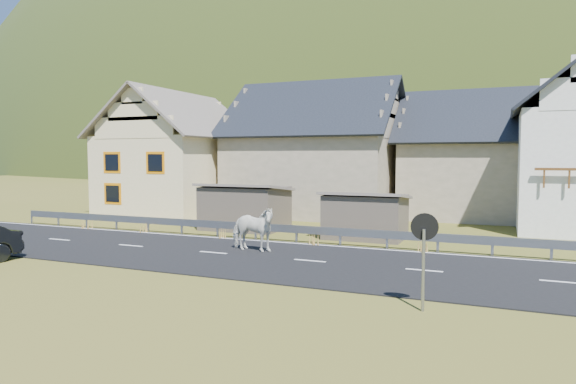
% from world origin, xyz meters
% --- Properties ---
extents(ground, '(160.00, 160.00, 0.00)m').
position_xyz_m(ground, '(0.00, 0.00, 0.00)').
color(ground, '#4A4F17').
rests_on(ground, ground).
extents(road, '(60.00, 7.00, 0.04)m').
position_xyz_m(road, '(0.00, 0.00, 0.02)').
color(road, black).
rests_on(road, ground).
extents(lane_markings, '(60.00, 6.60, 0.01)m').
position_xyz_m(lane_markings, '(0.00, 0.00, 0.04)').
color(lane_markings, silver).
rests_on(lane_markings, road).
extents(guardrail, '(28.10, 0.09, 0.75)m').
position_xyz_m(guardrail, '(-0.00, 3.68, 0.56)').
color(guardrail, '#93969B').
rests_on(guardrail, ground).
extents(shed_left, '(4.30, 3.30, 2.40)m').
position_xyz_m(shed_left, '(-2.00, 6.50, 1.10)').
color(shed_left, brown).
rests_on(shed_left, ground).
extents(shed_right, '(3.80, 2.90, 2.20)m').
position_xyz_m(shed_right, '(4.50, 6.00, 1.00)').
color(shed_right, brown).
rests_on(shed_right, ground).
extents(house_cream, '(7.80, 9.80, 8.30)m').
position_xyz_m(house_cream, '(-10.00, 12.00, 4.36)').
color(house_cream, beige).
rests_on(house_cream, ground).
extents(house_stone_a, '(10.80, 9.80, 8.90)m').
position_xyz_m(house_stone_a, '(-1.00, 15.00, 4.63)').
color(house_stone_a, tan).
rests_on(house_stone_a, ground).
extents(house_stone_b, '(9.80, 8.80, 8.10)m').
position_xyz_m(house_stone_b, '(9.00, 17.00, 4.24)').
color(house_stone_b, tan).
rests_on(house_stone_b, ground).
extents(mountain, '(440.00, 280.00, 260.00)m').
position_xyz_m(mountain, '(5.00, 180.00, -20.00)').
color(mountain, '#273412').
rests_on(mountain, ground).
extents(conifer_patch, '(76.00, 50.00, 28.00)m').
position_xyz_m(conifer_patch, '(-55.00, 110.00, 6.00)').
color(conifer_patch, black).
rests_on(conifer_patch, ground).
extents(horse, '(1.17, 2.20, 1.79)m').
position_xyz_m(horse, '(1.25, 0.88, 0.93)').
color(horse, silver).
rests_on(horse, road).
extents(traffic_mirror, '(0.67, 0.22, 2.40)m').
position_xyz_m(traffic_mirror, '(8.59, -4.37, 1.76)').
color(traffic_mirror, '#93969B').
rests_on(traffic_mirror, ground).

